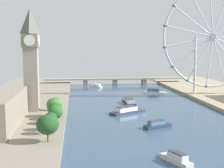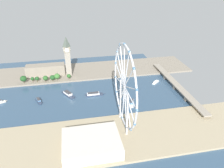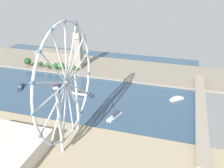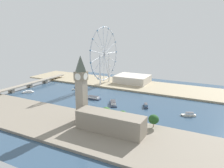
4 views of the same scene
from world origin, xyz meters
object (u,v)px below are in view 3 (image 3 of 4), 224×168
(tour_boat_1, at_px, (81,94))
(ferris_wheel, at_px, (67,84))
(river_bridge, at_px, (201,109))
(tour_boat_4, at_px, (115,115))
(riverside_hall, at_px, (6,146))
(tour_boat_3, at_px, (55,87))
(parliament_block, at_px, (57,57))
(clock_tower, at_px, (78,44))
(tour_boat_5, at_px, (177,99))
(tour_boat_2, at_px, (21,86))

(tour_boat_1, bearing_deg, ferris_wheel, -72.95)
(river_bridge, height_order, tour_boat_4, river_bridge)
(riverside_hall, relative_size, tour_boat_3, 2.03)
(parliament_block, bearing_deg, clock_tower, 73.93)
(riverside_hall, bearing_deg, parliament_block, -163.43)
(tour_boat_3, bearing_deg, parliament_block, 174.14)
(clock_tower, bearing_deg, parliament_block, -106.07)
(riverside_hall, distance_m, tour_boat_5, 207.94)
(riverside_hall, bearing_deg, ferris_wheel, 126.18)
(clock_tower, distance_m, tour_boat_3, 86.64)
(clock_tower, xyz_separation_m, tour_boat_5, (61.50, 162.76, -42.63))
(riverside_hall, height_order, tour_boat_3, riverside_hall)
(parliament_block, bearing_deg, tour_boat_5, 70.31)
(clock_tower, xyz_separation_m, river_bridge, (90.08, 190.91, -37.52))
(river_bridge, relative_size, tour_boat_5, 10.40)
(river_bridge, relative_size, tour_boat_2, 8.82)
(tour_boat_5, bearing_deg, tour_boat_1, 149.91)
(tour_boat_1, relative_size, tour_boat_4, 1.26)
(parliament_block, bearing_deg, riverside_hall, 16.57)
(tour_boat_2, bearing_deg, riverside_hall, 7.95)
(clock_tower, bearing_deg, tour_boat_2, -30.56)
(tour_boat_1, bearing_deg, tour_boat_5, 10.57)
(clock_tower, bearing_deg, tour_boat_4, 38.06)
(clock_tower, distance_m, tour_boat_4, 163.14)
(clock_tower, relative_size, tour_boat_2, 3.54)
(tour_boat_3, bearing_deg, tour_boat_1, 47.03)
(parliament_block, relative_size, riverside_hall, 1.13)
(tour_boat_1, bearing_deg, riverside_hall, -98.31)
(tour_boat_1, distance_m, tour_boat_4, 69.63)
(river_bridge, bearing_deg, parliament_block, -113.55)
(parliament_block, relative_size, ferris_wheel, 0.67)
(clock_tower, xyz_separation_m, riverside_hall, (213.54, 21.18, -33.90))
(river_bridge, bearing_deg, tour_boat_3, -94.23)
(tour_boat_4, bearing_deg, riverside_hall, -22.13)
(tour_boat_2, height_order, tour_boat_4, tour_boat_4)
(tour_boat_2, relative_size, tour_boat_3, 0.67)
(tour_boat_2, height_order, tour_boat_5, tour_boat_2)
(ferris_wheel, bearing_deg, tour_boat_2, -126.79)
(parliament_block, xyz_separation_m, ferris_wheel, (192.08, 115.12, 49.75))
(parliament_block, xyz_separation_m, riverside_hall, (226.89, 67.52, -3.01))
(riverside_hall, relative_size, tour_boat_2, 3.02)
(tour_boat_4, bearing_deg, parliament_block, -115.55)
(riverside_hall, xyz_separation_m, tour_boat_4, (-89.45, 75.97, -8.24))
(clock_tower, distance_m, tour_boat_2, 110.90)
(river_bridge, relative_size, tour_boat_3, 5.93)
(tour_boat_4, bearing_deg, ferris_wheel, -9.23)
(tour_boat_2, bearing_deg, tour_boat_4, 54.12)
(parliament_block, xyz_separation_m, river_bridge, (103.43, 237.25, -6.63))
(tour_boat_5, bearing_deg, tour_boat_2, 146.34)
(tour_boat_2, xyz_separation_m, tour_boat_5, (-26.82, 214.90, -0.46))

